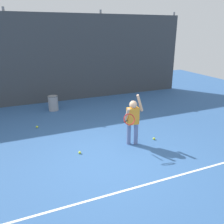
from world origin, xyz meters
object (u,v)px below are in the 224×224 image
(tennis_ball_3, at_px, (37,127))
(tennis_ball_5, at_px, (154,139))
(ball_hopper, at_px, (53,103))
(tennis_ball_0, at_px, (80,152))
(tennis_player, at_px, (133,119))

(tennis_ball_3, distance_m, tennis_ball_5, 3.60)
(ball_hopper, height_order, tennis_ball_0, ball_hopper)
(tennis_ball_3, xyz_separation_m, tennis_ball_5, (2.89, -2.14, 0.00))
(tennis_player, bearing_deg, tennis_ball_0, -177.82)
(tennis_player, relative_size, tennis_ball_5, 20.46)
(tennis_ball_0, bearing_deg, tennis_ball_3, 110.40)
(ball_hopper, relative_size, tennis_ball_0, 8.52)
(tennis_ball_3, height_order, tennis_ball_5, same)
(tennis_ball_5, bearing_deg, tennis_ball_0, 178.64)
(tennis_ball_0, distance_m, tennis_ball_3, 2.23)
(ball_hopper, xyz_separation_m, tennis_ball_3, (-0.78, -1.52, -0.26))
(tennis_ball_0, height_order, tennis_ball_5, same)
(tennis_ball_0, relative_size, tennis_ball_3, 1.00)
(tennis_player, distance_m, tennis_ball_5, 0.98)
(tennis_ball_3, bearing_deg, tennis_ball_5, -36.52)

